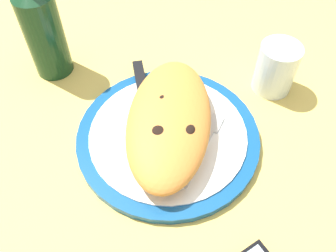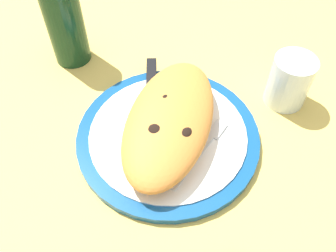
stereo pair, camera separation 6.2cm
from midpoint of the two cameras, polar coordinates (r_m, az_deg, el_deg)
The scene contains 7 objects.
ground_plane at distance 66.11cm, azimuth 2.68°, elevation -2.99°, with size 150.00×150.00×3.00cm, color #DBB756.
plate at distance 64.19cm, azimuth 2.75°, elevation -1.78°, with size 32.51×32.51×1.78cm.
calzone at distance 61.37cm, azimuth 2.96°, elevation 0.81°, with size 31.49×21.03×6.06cm.
fork at distance 62.08cm, azimuth 8.58°, elevation -3.50°, with size 16.43×2.81×0.40cm.
knife at distance 69.58cm, azimuth -0.11°, elevation 5.69°, with size 21.41×13.80×1.20cm.
water_glass at distance 72.46cm, azimuth 20.95°, elevation 6.14°, with size 7.77×7.77×10.02cm.
wine_bottle at distance 75.55cm, azimuth -13.92°, elevation 16.15°, with size 7.53×7.53×24.55cm.
Camera 2 is at (-33.11, -18.82, 52.63)cm, focal length 38.42 mm.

